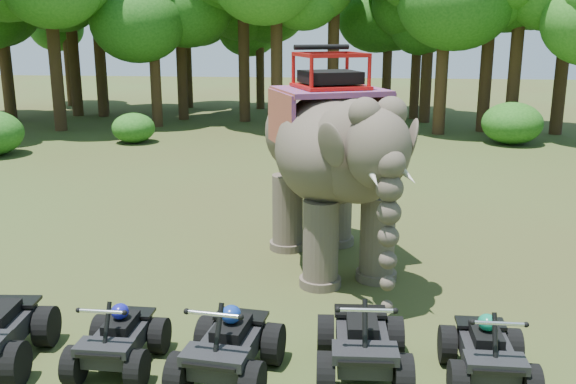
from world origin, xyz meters
name	(u,v)px	position (x,y,z in m)	size (l,w,h in m)	color
ground	(281,309)	(0.00, 0.00, 0.00)	(110.00, 110.00, 0.00)	#47381E
elephant	(331,159)	(0.77, 2.45, 2.31)	(2.42, 5.49, 4.61)	brown
atv_1	(118,331)	(-2.20, -2.30, 0.59)	(1.16, 1.59, 1.18)	black
atv_2	(228,337)	(-0.48, -2.47, 0.67)	(1.31, 1.80, 1.33)	black
atv_3	(363,333)	(1.46, -2.14, 0.67)	(1.33, 1.82, 1.35)	black
atv_4	(488,343)	(3.24, -2.15, 0.61)	(1.20, 1.64, 1.22)	black
tree_0	(334,30)	(0.00, 23.30, 4.85)	(6.79, 6.79, 9.70)	#195114
tree_1	(429,29)	(4.93, 24.38, 4.88)	(6.83, 6.83, 9.76)	#195114
tree_2	(518,35)	(8.57, 20.52, 4.63)	(6.49, 6.49, 9.26)	#195114
tree_26	(52,28)	(-13.32, 19.52, 4.95)	(6.93, 6.93, 9.90)	#195114
tree_27	(154,48)	(-8.92, 21.29, 3.98)	(5.57, 5.57, 7.96)	#195114
tree_28	(243,30)	(-4.77, 23.68, 4.86)	(6.80, 6.80, 9.72)	#195114
tree_30	(388,46)	(2.98, 27.61, 3.92)	(5.49, 5.49, 7.85)	#195114
tree_31	(260,51)	(-4.74, 29.25, 3.58)	(5.01, 5.01, 7.15)	#195114
tree_32	(566,31)	(10.81, 20.98, 4.82)	(6.75, 6.75, 9.65)	#195114
tree_33	(3,35)	(-17.82, 23.02, 4.58)	(6.41, 6.41, 9.16)	#195114
tree_34	(417,51)	(4.47, 25.67, 3.72)	(5.20, 5.20, 7.43)	#195114
tree_35	(489,31)	(7.45, 21.49, 4.81)	(6.74, 6.74, 9.62)	#195114
tree_36	(181,38)	(-8.30, 24.08, 4.40)	(6.16, 6.16, 8.80)	#195114
tree_37	(71,21)	(-14.80, 24.91, 5.30)	(7.41, 7.41, 10.59)	#195114
tree_38	(277,30)	(-2.76, 21.62, 4.84)	(6.78, 6.78, 9.69)	#195114
tree_39	(187,47)	(-9.36, 29.31, 3.75)	(5.25, 5.25, 7.50)	#195114
tree_40	(444,33)	(5.22, 20.42, 4.73)	(6.62, 6.62, 9.46)	#195114
tree_41	(67,47)	(-17.26, 29.52, 3.72)	(5.21, 5.21, 7.44)	#195114
tree_42	(98,35)	(-13.22, 24.78, 4.53)	(6.34, 6.34, 9.06)	#195114
tree_43	(3,46)	(-17.34, 22.03, 4.00)	(5.60, 5.60, 8.00)	#195114
tree_44	(99,31)	(-13.64, 25.95, 4.78)	(6.69, 6.69, 9.55)	#195114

